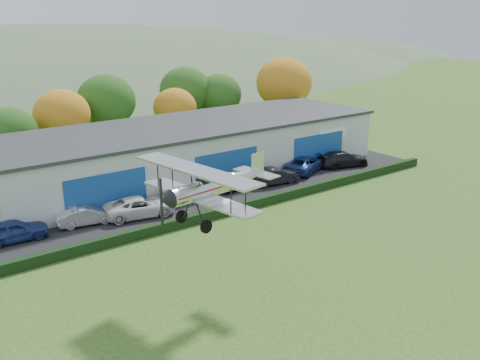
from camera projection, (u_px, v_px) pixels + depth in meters
ground at (375, 298)px, 31.71m from camera, size 300.00×300.00×0.00m
apron at (215, 195)px, 49.45m from camera, size 48.00×9.00×0.05m
hedge at (247, 205)px, 45.67m from camera, size 46.00×0.60×0.80m
hangar at (193, 149)px, 55.13m from camera, size 40.60×12.60×5.30m
tree_belt at (102, 107)px, 61.53m from camera, size 75.70×13.22×10.12m
car_0 at (13, 230)px, 39.22m from camera, size 4.97×2.23×1.66m
car_1 at (86, 215)px, 42.32m from camera, size 4.70×2.28×1.48m
car_2 at (140, 207)px, 44.03m from camera, size 6.26×3.76×1.63m
car_3 at (184, 191)px, 47.89m from camera, size 5.55×3.43×1.50m
car_4 at (237, 182)px, 50.63m from camera, size 4.45×1.90×1.50m
car_5 at (274, 176)px, 52.19m from camera, size 5.09×2.43×1.61m
car_6 at (305, 164)px, 56.25m from camera, size 6.54×4.89×1.65m
car_7 at (343, 159)px, 58.07m from camera, size 6.13×3.74×1.66m
biplane at (212, 185)px, 29.75m from camera, size 7.73×8.86×3.29m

